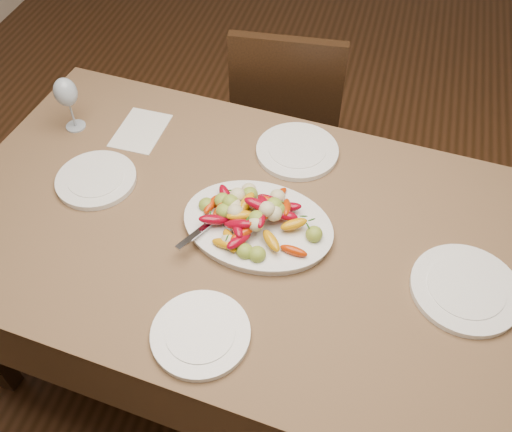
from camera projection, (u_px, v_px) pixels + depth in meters
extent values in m
plane|color=#382111|center=(324.00, 317.00, 2.32)|extent=(6.00, 6.00, 0.00)
cube|color=brown|center=(256.00, 301.00, 1.92)|extent=(1.92, 1.19, 0.76)
ellipsoid|color=white|center=(258.00, 227.00, 1.63)|extent=(0.45, 0.35, 0.02)
cylinder|color=white|center=(96.00, 180.00, 1.76)|extent=(0.25, 0.25, 0.02)
cylinder|color=white|center=(465.00, 289.00, 1.49)|extent=(0.29, 0.29, 0.02)
cylinder|color=white|center=(297.00, 151.00, 1.84)|extent=(0.27, 0.27, 0.02)
cylinder|color=white|center=(201.00, 334.00, 1.41)|extent=(0.25, 0.25, 0.02)
cube|color=silver|center=(141.00, 131.00, 1.92)|extent=(0.15, 0.21, 0.00)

